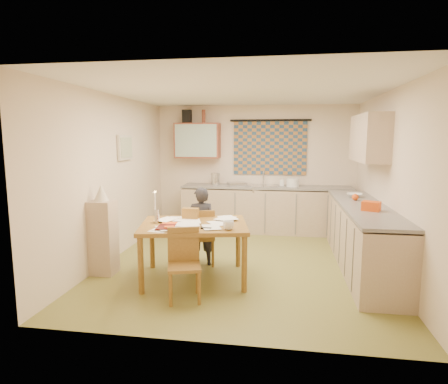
% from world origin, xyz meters
% --- Properties ---
extents(floor, '(4.00, 4.50, 0.02)m').
position_xyz_m(floor, '(0.00, 0.00, -0.01)').
color(floor, olive).
rests_on(floor, ground).
extents(ceiling, '(4.00, 4.50, 0.02)m').
position_xyz_m(ceiling, '(0.00, 0.00, 2.51)').
color(ceiling, white).
rests_on(ceiling, floor).
extents(wall_back, '(4.00, 0.02, 2.50)m').
position_xyz_m(wall_back, '(0.00, 2.26, 1.25)').
color(wall_back, beige).
rests_on(wall_back, floor).
extents(wall_front, '(4.00, 0.02, 2.50)m').
position_xyz_m(wall_front, '(0.00, -2.26, 1.25)').
color(wall_front, beige).
rests_on(wall_front, floor).
extents(wall_left, '(0.02, 4.50, 2.50)m').
position_xyz_m(wall_left, '(-2.01, 0.00, 1.25)').
color(wall_left, beige).
rests_on(wall_left, floor).
extents(wall_right, '(0.02, 4.50, 2.50)m').
position_xyz_m(wall_right, '(2.01, 0.00, 1.25)').
color(wall_right, beige).
rests_on(wall_right, floor).
extents(window_blind, '(1.45, 0.03, 1.05)m').
position_xyz_m(window_blind, '(0.30, 2.22, 1.65)').
color(window_blind, navy).
rests_on(window_blind, wall_back).
extents(curtain_rod, '(1.60, 0.04, 0.04)m').
position_xyz_m(curtain_rod, '(0.30, 2.20, 2.20)').
color(curtain_rod, black).
rests_on(curtain_rod, wall_back).
extents(wall_cabinet, '(0.90, 0.34, 0.70)m').
position_xyz_m(wall_cabinet, '(-1.15, 2.08, 1.80)').
color(wall_cabinet, brown).
rests_on(wall_cabinet, wall_back).
extents(wall_cabinet_glass, '(0.84, 0.02, 0.64)m').
position_xyz_m(wall_cabinet_glass, '(-1.15, 1.91, 1.80)').
color(wall_cabinet_glass, '#99B2A5').
rests_on(wall_cabinet_glass, wall_back).
extents(upper_cabinet_right, '(0.34, 1.30, 0.70)m').
position_xyz_m(upper_cabinet_right, '(1.83, 0.55, 1.85)').
color(upper_cabinet_right, tan).
rests_on(upper_cabinet_right, wall_right).
extents(framed_print, '(0.04, 0.50, 0.40)m').
position_xyz_m(framed_print, '(-1.97, 0.40, 1.70)').
color(framed_print, beige).
rests_on(framed_print, wall_left).
extents(print_canvas, '(0.01, 0.42, 0.32)m').
position_xyz_m(print_canvas, '(-1.95, 0.40, 1.70)').
color(print_canvas, beige).
rests_on(print_canvas, wall_left).
extents(counter_back, '(3.30, 0.62, 0.92)m').
position_xyz_m(counter_back, '(0.25, 1.95, 0.45)').
color(counter_back, tan).
rests_on(counter_back, floor).
extents(counter_right, '(0.62, 2.95, 0.92)m').
position_xyz_m(counter_right, '(1.70, 0.07, 0.45)').
color(counter_right, tan).
rests_on(counter_right, floor).
extents(stove, '(0.56, 0.56, 0.86)m').
position_xyz_m(stove, '(1.70, -0.81, 0.43)').
color(stove, white).
rests_on(stove, floor).
extents(sink, '(0.68, 0.63, 0.10)m').
position_xyz_m(sink, '(0.17, 1.95, 0.88)').
color(sink, silver).
rests_on(sink, counter_back).
extents(tap, '(0.03, 0.03, 0.28)m').
position_xyz_m(tap, '(0.19, 2.13, 1.06)').
color(tap, silver).
rests_on(tap, counter_back).
extents(dish_rack, '(0.43, 0.40, 0.06)m').
position_xyz_m(dish_rack, '(-0.33, 1.95, 0.95)').
color(dish_rack, silver).
rests_on(dish_rack, counter_back).
extents(kettle, '(0.23, 0.23, 0.24)m').
position_xyz_m(kettle, '(-0.76, 1.95, 1.04)').
color(kettle, silver).
rests_on(kettle, counter_back).
extents(mixing_bowl, '(0.28, 0.28, 0.16)m').
position_xyz_m(mixing_bowl, '(0.76, 1.95, 1.00)').
color(mixing_bowl, white).
rests_on(mixing_bowl, counter_back).
extents(soap_bottle, '(0.10, 0.10, 0.17)m').
position_xyz_m(soap_bottle, '(0.56, 2.00, 1.01)').
color(soap_bottle, white).
rests_on(soap_bottle, counter_back).
extents(bowl, '(0.31, 0.31, 0.06)m').
position_xyz_m(bowl, '(1.70, 0.76, 0.95)').
color(bowl, white).
rests_on(bowl, counter_right).
extents(orange_bag, '(0.27, 0.24, 0.12)m').
position_xyz_m(orange_bag, '(1.70, -0.38, 0.98)').
color(orange_bag, '#DF4B10').
rests_on(orange_bag, counter_right).
extents(fruit_orange, '(0.10, 0.10, 0.10)m').
position_xyz_m(fruit_orange, '(1.65, 0.42, 0.97)').
color(fruit_orange, '#DF4B10').
rests_on(fruit_orange, counter_right).
extents(speaker, '(0.16, 0.20, 0.26)m').
position_xyz_m(speaker, '(-1.36, 2.08, 2.28)').
color(speaker, black).
rests_on(speaker, wall_cabinet).
extents(bottle_green, '(0.08, 0.08, 0.26)m').
position_xyz_m(bottle_green, '(-1.34, 2.08, 2.28)').
color(bottle_green, '#195926').
rests_on(bottle_green, wall_cabinet).
extents(bottle_brown, '(0.08, 0.08, 0.26)m').
position_xyz_m(bottle_brown, '(-1.02, 2.08, 2.28)').
color(bottle_brown, brown).
rests_on(bottle_brown, wall_cabinet).
extents(dining_table, '(1.53, 1.28, 0.75)m').
position_xyz_m(dining_table, '(-0.57, -0.74, 0.38)').
color(dining_table, brown).
rests_on(dining_table, floor).
extents(chair_far, '(0.49, 0.49, 0.84)m').
position_xyz_m(chair_far, '(-0.61, -0.17, 0.26)').
color(chair_far, brown).
rests_on(chair_far, floor).
extents(chair_near, '(0.46, 0.46, 0.82)m').
position_xyz_m(chair_near, '(-0.54, -1.37, 0.25)').
color(chair_near, brown).
rests_on(chair_near, floor).
extents(person, '(0.56, 0.49, 1.15)m').
position_xyz_m(person, '(-0.60, -0.17, 0.58)').
color(person, black).
rests_on(person, floor).
extents(shelf_stand, '(0.32, 0.30, 1.01)m').
position_xyz_m(shelf_stand, '(-1.84, -0.73, 0.51)').
color(shelf_stand, tan).
rests_on(shelf_stand, floor).
extents(lampshade, '(0.20, 0.20, 0.22)m').
position_xyz_m(lampshade, '(-1.84, -0.73, 1.12)').
color(lampshade, beige).
rests_on(lampshade, shelf_stand).
extents(letter_rack, '(0.22, 0.10, 0.16)m').
position_xyz_m(letter_rack, '(-0.67, -0.52, 0.83)').
color(letter_rack, brown).
rests_on(letter_rack, dining_table).
extents(mug, '(0.16, 0.16, 0.11)m').
position_xyz_m(mug, '(-0.08, -0.99, 0.80)').
color(mug, white).
rests_on(mug, dining_table).
extents(magazine, '(0.26, 0.32, 0.03)m').
position_xyz_m(magazine, '(-0.95, -1.06, 0.76)').
color(magazine, maroon).
rests_on(magazine, dining_table).
extents(book, '(0.28, 0.32, 0.02)m').
position_xyz_m(book, '(-0.95, -0.92, 0.76)').
color(book, '#DF4B10').
rests_on(book, dining_table).
extents(orange_box, '(0.14, 0.11, 0.04)m').
position_xyz_m(orange_box, '(-0.79, -1.10, 0.77)').
color(orange_box, '#DF4B10').
rests_on(orange_box, dining_table).
extents(eyeglasses, '(0.13, 0.05, 0.02)m').
position_xyz_m(eyeglasses, '(-0.35, -1.00, 0.76)').
color(eyeglasses, black).
rests_on(eyeglasses, dining_table).
extents(candle_holder, '(0.06, 0.06, 0.18)m').
position_xyz_m(candle_holder, '(-1.05, -0.78, 0.84)').
color(candle_holder, silver).
rests_on(candle_holder, dining_table).
extents(candle, '(0.03, 0.03, 0.22)m').
position_xyz_m(candle, '(-1.08, -0.76, 1.04)').
color(candle, white).
rests_on(candle, dining_table).
extents(candle_flame, '(0.02, 0.02, 0.02)m').
position_xyz_m(candle_flame, '(-1.06, -0.79, 1.16)').
color(candle_flame, '#FFCC66').
rests_on(candle_flame, dining_table).
extents(papers, '(1.11, 1.03, 0.03)m').
position_xyz_m(papers, '(-0.64, -0.79, 0.76)').
color(papers, white).
rests_on(papers, dining_table).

